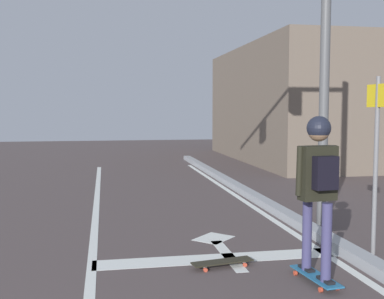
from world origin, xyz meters
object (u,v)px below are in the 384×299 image
object	(u,v)px
skateboard	(316,276)
traffic_signal_mast	(254,3)
skater	(319,174)
spare_skateboard	(222,262)
street_sign_post	(377,140)

from	to	relation	value
skateboard	traffic_signal_mast	distance (m)	4.36
skater	traffic_signal_mast	size ratio (longest dim) A/B	0.36
skateboard	traffic_signal_mast	bearing A→B (deg)	88.90
spare_skateboard	street_sign_post	size ratio (longest dim) A/B	0.34
skateboard	street_sign_post	bearing A→B (deg)	35.08
skater	traffic_signal_mast	world-z (taller)	traffic_signal_mast
skateboard	street_sign_post	xyz separation A→B (m)	(1.22, 0.86, 1.47)
traffic_signal_mast	skateboard	bearing A→B (deg)	-91.10
skateboard	spare_skateboard	world-z (taller)	skateboard
skater	street_sign_post	distance (m)	1.53
spare_skateboard	skater	bearing A→B (deg)	-38.53
spare_skateboard	street_sign_post	distance (m)	2.59
street_sign_post	skater	bearing A→B (deg)	-144.43
street_sign_post	spare_skateboard	bearing A→B (deg)	-175.83
skateboard	street_sign_post	size ratio (longest dim) A/B	0.35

